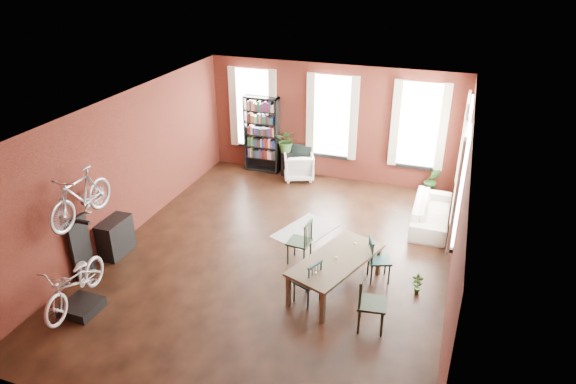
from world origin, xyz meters
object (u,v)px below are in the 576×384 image
at_px(dining_chair_a, 307,281).
at_px(dining_chair_b, 299,242).
at_px(dining_chair_c, 372,303).
at_px(bike_trainer, 82,307).
at_px(dining_table, 336,274).
at_px(bicycle_floor, 71,263).
at_px(dining_chair_d, 379,259).
at_px(white_armchair, 299,165).
at_px(cream_sofa, 432,209).
at_px(console_table, 116,237).
at_px(plant_stand, 287,163).
at_px(bookshelf, 262,135).

xyz_separation_m(dining_chair_a, dining_chair_b, (-0.54, 1.21, 0.03)).
bearing_deg(dining_chair_c, bike_trainer, 96.70).
bearing_deg(bike_trainer, dining_table, 27.29).
height_order(dining_chair_a, bicycle_floor, bicycle_floor).
height_order(dining_chair_c, dining_chair_d, dining_chair_c).
relative_size(dining_chair_d, bicycle_floor, 0.53).
xyz_separation_m(dining_chair_b, white_armchair, (-1.33, 4.03, -0.07)).
xyz_separation_m(dining_table, cream_sofa, (1.50, 3.21, 0.06)).
bearing_deg(dining_chair_d, dining_chair_a, 113.78).
distance_m(console_table, plant_stand, 5.58).
bearing_deg(dining_chair_d, bike_trainer, 98.12).
height_order(dining_chair_c, bookshelf, bookshelf).
relative_size(dining_chair_a, bookshelf, 0.41).
bearing_deg(bookshelf, white_armchair, -9.88).
distance_m(white_armchair, bicycle_floor, 7.15).
height_order(dining_chair_b, cream_sofa, dining_chair_b).
bearing_deg(dining_chair_a, white_armchair, -136.38).
bearing_deg(dining_chair_d, dining_chair_b, 65.98).
height_order(dining_chair_b, bike_trainer, dining_chair_b).
distance_m(dining_chair_d, bookshelf, 6.04).
height_order(dining_chair_d, bike_trainer, dining_chair_d).
height_order(bike_trainer, bicycle_floor, bicycle_floor).
distance_m(dining_chair_d, console_table, 5.52).
relative_size(dining_chair_d, bike_trainer, 1.49).
bearing_deg(bicycle_floor, dining_chair_c, 7.58).
distance_m(dining_chair_b, bicycle_floor, 4.33).
bearing_deg(cream_sofa, dining_chair_b, 136.01).
bearing_deg(dining_table, white_armchair, 136.46).
distance_m(white_armchair, plant_stand, 0.47).
bearing_deg(bookshelf, dining_chair_a, -60.76).
bearing_deg(dining_chair_c, bookshelf, 29.05).
bearing_deg(bookshelf, cream_sofa, -18.95).
height_order(dining_chair_b, console_table, dining_chair_b).
relative_size(dining_table, dining_chair_d, 2.19).
distance_m(dining_chair_a, dining_chair_b, 1.32).
height_order(dining_chair_a, bookshelf, bookshelf).
bearing_deg(bicycle_floor, bookshelf, 77.30).
xyz_separation_m(dining_chair_d, bookshelf, (-4.17, 4.32, 0.64)).
relative_size(dining_chair_b, white_armchair, 1.17).
height_order(dining_table, bookshelf, bookshelf).
distance_m(cream_sofa, console_table, 7.15).
distance_m(cream_sofa, bicycle_floor, 7.84).
height_order(white_armchair, console_table, white_armchair).
height_order(dining_table, dining_chair_c, dining_chair_c).
bearing_deg(bike_trainer, dining_chair_d, 29.25).
relative_size(bike_trainer, bicycle_floor, 0.36).
relative_size(dining_table, dining_chair_c, 1.97).
bearing_deg(dining_table, bookshelf, 145.73).
bearing_deg(bike_trainer, bookshelf, 84.19).
relative_size(dining_chair_b, bicycle_floor, 0.55).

